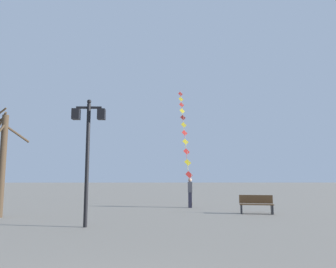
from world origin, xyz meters
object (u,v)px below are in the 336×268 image
(bare_tree, at_px, (2,160))
(park_bench, at_px, (256,204))
(kite_train, at_px, (184,128))
(kite_flyer, at_px, (190,192))
(twin_lantern_lamp_post, at_px, (88,137))

(bare_tree, distance_m, park_bench, 12.03)
(kite_train, bearing_deg, kite_flyer, -92.16)
(kite_train, height_order, kite_flyer, kite_train)
(twin_lantern_lamp_post, distance_m, park_bench, 8.81)
(kite_flyer, xyz_separation_m, park_bench, (2.93, -3.26, -0.45))
(kite_flyer, bearing_deg, bare_tree, 118.55)
(twin_lantern_lamp_post, xyz_separation_m, park_bench, (7.32, 4.04, -2.77))
(bare_tree, bearing_deg, twin_lantern_lamp_post, -32.90)
(kite_train, height_order, bare_tree, kite_train)
(bare_tree, bearing_deg, park_bench, 5.57)
(bare_tree, relative_size, park_bench, 2.99)
(twin_lantern_lamp_post, height_order, kite_flyer, twin_lantern_lamp_post)
(kite_train, xyz_separation_m, kite_flyer, (-0.37, -9.88, -5.24))
(twin_lantern_lamp_post, bearing_deg, kite_train, 74.52)
(twin_lantern_lamp_post, bearing_deg, bare_tree, 147.10)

